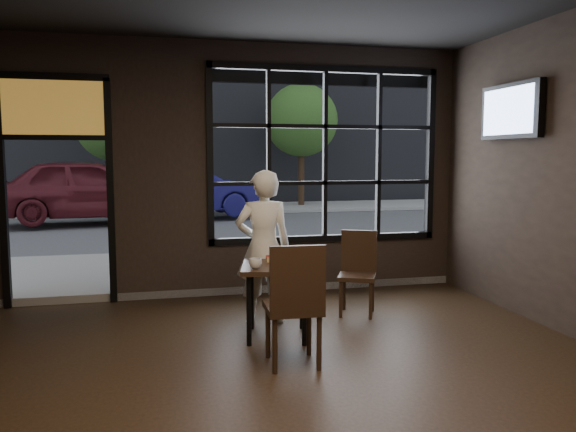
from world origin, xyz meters
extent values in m
cube|color=black|center=(0.00, 0.00, -0.01)|extent=(6.00, 7.00, 0.02)
cube|color=black|center=(1.20, 3.50, 1.80)|extent=(3.06, 0.12, 2.28)
cube|color=orange|center=(-2.10, 3.50, 2.35)|extent=(1.20, 0.06, 0.70)
cube|color=#545456|center=(0.00, 24.00, -0.02)|extent=(60.00, 41.00, 0.04)
cube|color=#5B5956|center=(0.00, 23.00, 7.50)|extent=(28.00, 12.00, 15.00)
cube|color=black|center=(0.17, 1.72, 0.36)|extent=(0.80, 0.80, 0.73)
cube|color=black|center=(0.16, 0.97, 0.53)|extent=(0.48, 0.48, 1.07)
cube|color=black|center=(1.22, 2.28, 0.47)|extent=(0.54, 0.54, 0.94)
imported|color=silver|center=(0.14, 2.22, 0.82)|extent=(0.61, 0.41, 1.64)
imported|color=silver|center=(-0.06, 1.59, 0.77)|extent=(0.17, 0.17, 0.10)
cube|color=black|center=(2.93, 2.05, 2.28)|extent=(0.12, 1.05, 0.61)
imported|color=#15124E|center=(-0.23, 12.31, 0.82)|extent=(4.58, 2.24, 1.45)
imported|color=maroon|center=(-2.68, 11.77, 0.92)|extent=(5.01, 2.49, 1.64)
cylinder|color=#332114|center=(-2.23, 14.67, 1.05)|extent=(0.19, 0.19, 2.11)
sphere|color=#386124|center=(-2.23, 14.67, 2.77)|extent=(2.30, 2.30, 2.30)
cylinder|color=#332114|center=(3.90, 15.19, 1.14)|extent=(0.21, 0.21, 2.27)
sphere|color=#275822|center=(3.90, 15.19, 2.99)|extent=(2.48, 2.48, 2.48)
camera|label=1|loc=(-0.95, -3.57, 1.79)|focal=35.00mm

